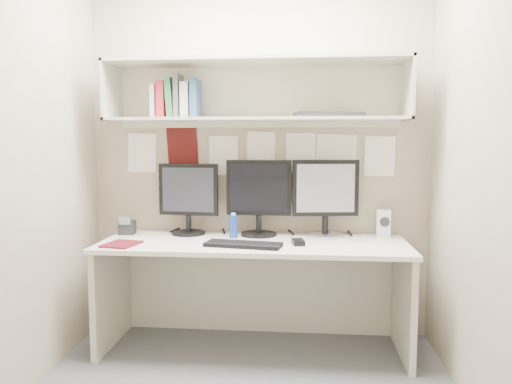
# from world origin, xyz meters

# --- Properties ---
(wall_back) EXTENTS (2.40, 0.02, 2.60)m
(wall_back) POSITION_xyz_m (0.00, 1.00, 1.30)
(wall_back) COLOR #9E9179
(wall_back) RESTS_ON ground
(wall_front) EXTENTS (2.40, 0.02, 2.60)m
(wall_front) POSITION_xyz_m (0.00, -1.00, 1.30)
(wall_front) COLOR #9E9179
(wall_front) RESTS_ON ground
(wall_left) EXTENTS (0.02, 2.00, 2.60)m
(wall_left) POSITION_xyz_m (-1.20, 0.00, 1.30)
(wall_left) COLOR #9E9179
(wall_left) RESTS_ON ground
(wall_right) EXTENTS (0.02, 2.00, 2.60)m
(wall_right) POSITION_xyz_m (1.20, 0.00, 1.30)
(wall_right) COLOR #9E9179
(wall_right) RESTS_ON ground
(desk) EXTENTS (2.00, 0.70, 0.73)m
(desk) POSITION_xyz_m (0.00, 0.65, 0.37)
(desk) COLOR silver
(desk) RESTS_ON floor
(overhead_hutch) EXTENTS (2.00, 0.38, 0.40)m
(overhead_hutch) POSITION_xyz_m (0.00, 0.86, 1.72)
(overhead_hutch) COLOR beige
(overhead_hutch) RESTS_ON wall_back
(pinned_papers) EXTENTS (1.92, 0.01, 0.48)m
(pinned_papers) POSITION_xyz_m (0.00, 0.99, 1.25)
(pinned_papers) COLOR white
(pinned_papers) RESTS_ON wall_back
(monitor_left) EXTENTS (0.43, 0.23, 0.50)m
(monitor_left) POSITION_xyz_m (-0.48, 0.87, 1.00)
(monitor_left) COLOR black
(monitor_left) RESTS_ON desk
(monitor_center) EXTENTS (0.45, 0.25, 0.52)m
(monitor_center) POSITION_xyz_m (0.02, 0.87, 1.01)
(monitor_center) COLOR black
(monitor_center) RESTS_ON desk
(monitor_right) EXTENTS (0.45, 0.25, 0.53)m
(monitor_right) POSITION_xyz_m (0.47, 0.87, 1.01)
(monitor_right) COLOR #A5A5AA
(monitor_right) RESTS_ON desk
(keyboard) EXTENTS (0.50, 0.24, 0.02)m
(keyboard) POSITION_xyz_m (-0.05, 0.49, 0.74)
(keyboard) COLOR black
(keyboard) RESTS_ON desk
(mouse) EXTENTS (0.09, 0.12, 0.03)m
(mouse) POSITION_xyz_m (0.29, 0.57, 0.75)
(mouse) COLOR black
(mouse) RESTS_ON desk
(speaker) EXTENTS (0.10, 0.11, 0.19)m
(speaker) POSITION_xyz_m (0.87, 0.89, 0.82)
(speaker) COLOR silver
(speaker) RESTS_ON desk
(blue_bottle) EXTENTS (0.05, 0.05, 0.17)m
(blue_bottle) POSITION_xyz_m (-0.15, 0.76, 0.81)
(blue_bottle) COLOR navy
(blue_bottle) RESTS_ON desk
(maroon_notebook) EXTENTS (0.23, 0.26, 0.01)m
(maroon_notebook) POSITION_xyz_m (-0.82, 0.45, 0.74)
(maroon_notebook) COLOR #530E19
(maroon_notebook) RESTS_ON desk
(desk_phone) EXTENTS (0.11, 0.10, 0.13)m
(desk_phone) POSITION_xyz_m (-0.91, 0.82, 0.78)
(desk_phone) COLOR black
(desk_phone) RESTS_ON desk
(book_stack) EXTENTS (0.32, 0.18, 0.29)m
(book_stack) POSITION_xyz_m (-0.54, 0.82, 1.67)
(book_stack) COLOR beige
(book_stack) RESTS_ON overhead_hutch
(hutch_tray) EXTENTS (0.47, 0.27, 0.03)m
(hutch_tray) POSITION_xyz_m (0.48, 0.77, 1.56)
(hutch_tray) COLOR black
(hutch_tray) RESTS_ON overhead_hutch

